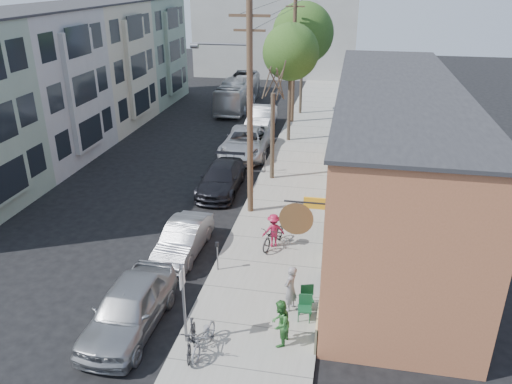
% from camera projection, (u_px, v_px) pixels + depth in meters
% --- Properties ---
extents(ground, '(120.00, 120.00, 0.00)m').
position_uv_depth(ground, '(172.00, 256.00, 21.16)').
color(ground, black).
extents(sidewalk, '(4.50, 58.00, 0.15)m').
position_uv_depth(sidewalk, '(300.00, 169.00, 30.27)').
color(sidewalk, gray).
rests_on(sidewalk, ground).
extents(cafe_building, '(6.60, 20.20, 6.61)m').
position_uv_depth(cafe_building, '(392.00, 157.00, 22.75)').
color(cafe_building, '#A45F3D').
rests_on(cafe_building, ground).
extents(apartment_row, '(6.30, 32.00, 9.00)m').
position_uv_depth(apartment_row, '(72.00, 77.00, 33.97)').
color(apartment_row, gray).
rests_on(apartment_row, ground).
extents(end_cap_building, '(18.00, 8.00, 12.00)m').
position_uv_depth(end_cap_building, '(277.00, 20.00, 56.79)').
color(end_cap_building, '#A5A5A0').
rests_on(end_cap_building, ground).
extents(sign_post, '(0.07, 0.45, 2.80)m').
position_uv_depth(sign_post, '(184.00, 298.00, 15.39)').
color(sign_post, slate).
rests_on(sign_post, sidewalk).
extents(parking_meter_near, '(0.14, 0.14, 1.24)m').
position_uv_depth(parking_meter_near, '(217.00, 251.00, 19.60)').
color(parking_meter_near, slate).
rests_on(parking_meter_near, sidewalk).
extents(parking_meter_far, '(0.14, 0.14, 1.24)m').
position_uv_depth(parking_meter_far, '(265.00, 159.00, 29.31)').
color(parking_meter_far, slate).
rests_on(parking_meter_far, sidewalk).
extents(utility_pole_near, '(3.57, 0.28, 10.00)m').
position_uv_depth(utility_pole_near, '(249.00, 107.00, 22.74)').
color(utility_pole_near, '#503A28').
rests_on(utility_pole_near, sidewalk).
extents(utility_pole_far, '(1.80, 0.28, 10.00)m').
position_uv_depth(utility_pole_far, '(294.00, 54.00, 37.57)').
color(utility_pole_far, '#503A28').
rests_on(utility_pole_far, sidewalk).
extents(tree_bare, '(0.24, 0.24, 4.92)m').
position_uv_depth(tree_bare, '(272.00, 137.00, 27.83)').
color(tree_bare, '#44392C').
rests_on(tree_bare, sidewalk).
extents(tree_leafy_mid, '(3.75, 3.75, 7.94)m').
position_uv_depth(tree_leafy_mid, '(291.00, 52.00, 32.88)').
color(tree_leafy_mid, '#44392C').
rests_on(tree_leafy_mid, sidewalk).
extents(tree_leafy_far, '(4.87, 4.87, 8.88)m').
position_uv_depth(tree_leafy_far, '(303.00, 33.00, 39.46)').
color(tree_leafy_far, '#44392C').
rests_on(tree_leafy_far, sidewalk).
extents(patio_chair_a, '(0.56, 0.56, 0.88)m').
position_uv_depth(patio_chair_a, '(305.00, 309.00, 16.91)').
color(patio_chair_a, '#134628').
rests_on(patio_chair_a, sidewalk).
extents(patio_chair_b, '(0.63, 0.63, 0.88)m').
position_uv_depth(patio_chair_b, '(306.00, 299.00, 17.42)').
color(patio_chair_b, '#134628').
rests_on(patio_chair_b, sidewalk).
extents(patron_grey, '(0.62, 0.74, 1.73)m').
position_uv_depth(patron_grey, '(290.00, 288.00, 17.25)').
color(patron_grey, gray).
rests_on(patron_grey, sidewalk).
extents(patron_green, '(0.75, 0.89, 1.62)m').
position_uv_depth(patron_green, '(280.00, 323.00, 15.63)').
color(patron_green, '#2B6A2A').
rests_on(patron_green, sidewalk).
extents(cyclist, '(1.12, 0.91, 1.51)m').
position_uv_depth(cyclist, '(274.00, 230.00, 21.35)').
color(cyclist, maroon).
rests_on(cyclist, sidewalk).
extents(cyclist_bike, '(1.20, 2.06, 1.02)m').
position_uv_depth(cyclist_bike, '(273.00, 235.00, 21.45)').
color(cyclist_bike, black).
rests_on(cyclist_bike, sidewalk).
extents(parked_bike_a, '(0.77, 1.77, 1.03)m').
position_uv_depth(parked_bike_a, '(191.00, 338.00, 15.42)').
color(parked_bike_a, black).
rests_on(parked_bike_a, sidewalk).
extents(parked_bike_b, '(0.82, 1.85, 0.94)m').
position_uv_depth(parked_bike_b, '(204.00, 338.00, 15.51)').
color(parked_bike_b, slate).
rests_on(parked_bike_b, sidewalk).
extents(car_0, '(2.01, 4.91, 1.67)m').
position_uv_depth(car_0, '(129.00, 308.00, 16.55)').
color(car_0, gray).
rests_on(car_0, ground).
extents(car_1, '(1.55, 4.24, 1.39)m').
position_uv_depth(car_1, '(183.00, 239.00, 21.11)').
color(car_1, gray).
rests_on(car_1, ground).
extents(car_2, '(2.19, 5.11, 1.47)m').
position_uv_depth(car_2, '(221.00, 178.00, 27.18)').
color(car_2, black).
rests_on(car_2, ground).
extents(car_3, '(2.96, 6.20, 1.71)m').
position_uv_depth(car_3, '(246.00, 142.00, 32.60)').
color(car_3, '#A8ABB0').
rests_on(car_3, ground).
extents(car_4, '(1.84, 5.07, 1.66)m').
position_uv_depth(car_4, '(261.00, 118.00, 38.09)').
color(car_4, silver).
rests_on(car_4, ground).
extents(bus, '(2.34, 9.49, 2.64)m').
position_uv_depth(bus, '(238.00, 93.00, 43.83)').
color(bus, silver).
rests_on(bus, ground).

